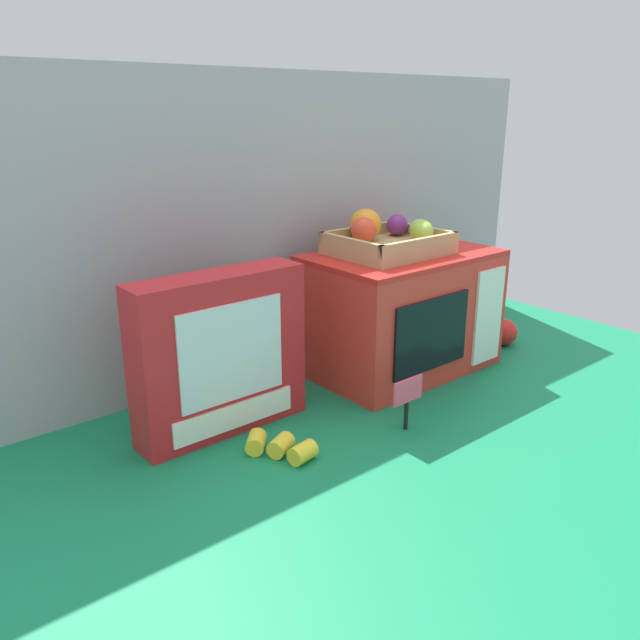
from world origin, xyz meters
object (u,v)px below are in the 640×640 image
(price_sign, at_px, (406,396))
(loose_toy_apple, at_px, (504,332))
(cookie_set_box, at_px, (220,354))
(toy_microwave, at_px, (401,312))
(food_groups_crate, at_px, (386,239))
(loose_toy_banana, at_px, (280,447))

(price_sign, distance_m, loose_toy_apple, 0.53)
(cookie_set_box, height_order, price_sign, cookie_set_box)
(toy_microwave, relative_size, loose_toy_apple, 6.24)
(price_sign, bearing_deg, toy_microwave, 45.97)
(toy_microwave, xyz_separation_m, loose_toy_apple, (0.30, -0.07, -0.10))
(food_groups_crate, height_order, price_sign, food_groups_crate)
(loose_toy_apple, bearing_deg, loose_toy_banana, -174.22)
(cookie_set_box, relative_size, price_sign, 3.18)
(food_groups_crate, height_order, loose_toy_apple, food_groups_crate)
(loose_toy_apple, bearing_deg, cookie_set_box, 174.92)
(cookie_set_box, relative_size, loose_toy_banana, 2.54)
(loose_toy_banana, relative_size, loose_toy_apple, 1.93)
(loose_toy_banana, height_order, loose_toy_apple, loose_toy_apple)
(toy_microwave, distance_m, price_sign, 0.30)
(price_sign, bearing_deg, food_groups_crate, 53.08)
(cookie_set_box, height_order, loose_toy_banana, cookie_set_box)
(food_groups_crate, bearing_deg, price_sign, -126.92)
(cookie_set_box, relative_size, loose_toy_apple, 4.90)
(toy_microwave, bearing_deg, food_groups_crate, 133.52)
(food_groups_crate, distance_m, price_sign, 0.38)
(price_sign, bearing_deg, loose_toy_apple, 16.21)
(food_groups_crate, distance_m, loose_toy_banana, 0.52)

